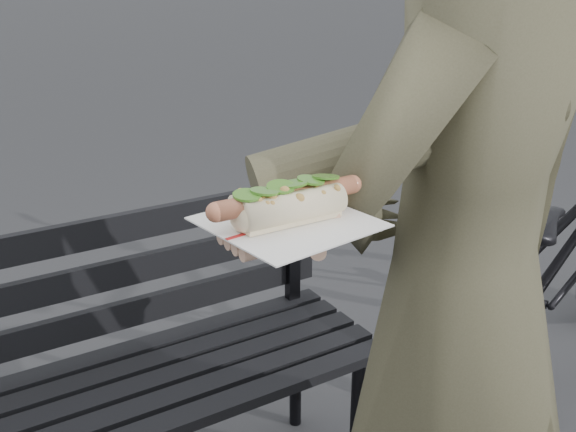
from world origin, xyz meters
name	(u,v)px	position (x,y,z in m)	size (l,w,h in m)	color
park_bench	(92,367)	(-0.10, 0.93, 0.52)	(1.50, 0.44, 0.88)	black
bicycle	(551,255)	(1.54, 0.81, 0.50)	(0.66, 1.89, 0.99)	black
person	(461,305)	(0.38, 0.16, 0.92)	(0.67, 0.44, 1.85)	#46442F
held_hotdog	(383,157)	(0.17, 0.14, 1.24)	(0.64, 0.30, 0.20)	#46442F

